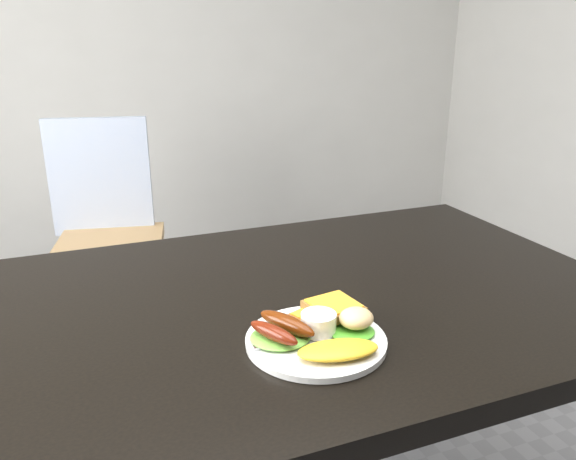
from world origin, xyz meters
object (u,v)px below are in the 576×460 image
dining_chair (110,246)px  person (126,229)px  dining_table (312,301)px  plate (316,341)px

dining_chair → person: person is taller
dining_table → plate: plate is taller
dining_chair → person: size_ratio=0.26×
dining_table → dining_chair: 1.30m
dining_table → person: person is taller
person → plate: (0.22, -0.69, 0.01)m
dining_chair → plate: (0.22, -1.42, 0.31)m
dining_chair → person: 0.79m
dining_table → person: bearing=119.6°
person → plate: bearing=105.2°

